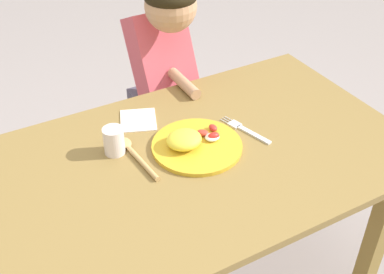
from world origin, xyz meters
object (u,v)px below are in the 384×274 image
(person, at_px, (162,87))
(spoon, at_px, (133,152))
(fork, at_px, (246,131))
(plate, at_px, (194,143))
(drinking_cup, at_px, (114,141))

(person, bearing_deg, spoon, 54.72)
(fork, relative_size, person, 0.19)
(plate, xyz_separation_m, drinking_cup, (-0.22, 0.10, 0.03))
(plate, xyz_separation_m, spoon, (-0.18, 0.06, -0.01))
(plate, distance_m, fork, 0.19)
(person, bearing_deg, drinking_cup, 48.89)
(drinking_cup, xyz_separation_m, person, (0.36, 0.41, -0.13))
(spoon, height_order, person, person)
(drinking_cup, bearing_deg, spoon, -39.49)
(fork, relative_size, spoon, 0.85)
(fork, bearing_deg, person, -10.57)
(fork, distance_m, person, 0.52)
(plate, height_order, drinking_cup, drinking_cup)
(fork, height_order, drinking_cup, drinking_cup)
(plate, xyz_separation_m, person, (0.14, 0.51, -0.11))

